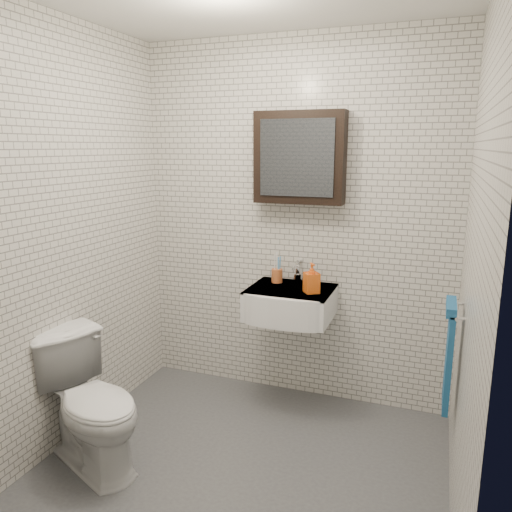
# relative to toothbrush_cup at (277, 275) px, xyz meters

# --- Properties ---
(ground) EXTENTS (2.20, 2.00, 0.01)m
(ground) POSITION_rel_toothbrush_cup_xyz_m (0.08, -0.89, -0.90)
(ground) COLOR #484A4F
(ground) RESTS_ON ground
(room_shell) EXTENTS (2.22, 2.02, 2.51)m
(room_shell) POSITION_rel_toothbrush_cup_xyz_m (0.08, -0.89, 0.56)
(room_shell) COLOR silver
(room_shell) RESTS_ON ground
(washbasin) EXTENTS (0.55, 0.50, 0.20)m
(washbasin) POSITION_rel_toothbrush_cup_xyz_m (0.13, -0.15, -0.15)
(washbasin) COLOR white
(washbasin) RESTS_ON room_shell
(faucet) EXTENTS (0.06, 0.20, 0.15)m
(faucet) POSITION_rel_toothbrush_cup_xyz_m (0.13, 0.04, 0.02)
(faucet) COLOR silver
(faucet) RESTS_ON washbasin
(mirror_cabinet) EXTENTS (0.60, 0.15, 0.60)m
(mirror_cabinet) POSITION_rel_toothbrush_cup_xyz_m (0.13, 0.04, 0.80)
(mirror_cabinet) COLOR black
(mirror_cabinet) RESTS_ON room_shell
(towel_rail) EXTENTS (0.09, 0.30, 0.58)m
(towel_rail) POSITION_rel_toothbrush_cup_xyz_m (1.13, -0.54, -0.18)
(towel_rail) COLOR silver
(towel_rail) RESTS_ON room_shell
(toothbrush_cup) EXTENTS (0.09, 0.09, 0.21)m
(toothbrush_cup) POSITION_rel_toothbrush_cup_xyz_m (0.00, 0.00, 0.00)
(toothbrush_cup) COLOR #B75C2D
(toothbrush_cup) RESTS_ON washbasin
(soap_bottle) EXTENTS (0.12, 0.12, 0.20)m
(soap_bottle) POSITION_rel_toothbrush_cup_xyz_m (0.29, -0.16, 0.05)
(soap_bottle) COLOR orange
(soap_bottle) RESTS_ON washbasin
(toilet) EXTENTS (0.84, 0.68, 0.75)m
(toilet) POSITION_rel_toothbrush_cup_xyz_m (-0.72, -1.13, -0.53)
(toilet) COLOR white
(toilet) RESTS_ON ground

